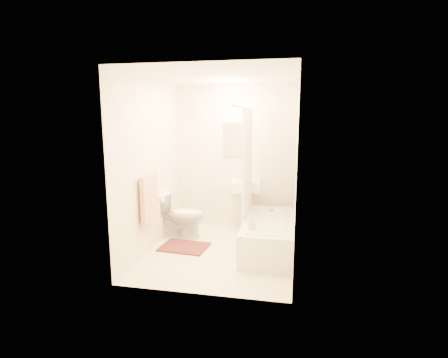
% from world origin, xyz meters
% --- Properties ---
extents(floor, '(2.40, 2.40, 0.00)m').
position_xyz_m(floor, '(0.00, 0.00, 0.00)').
color(floor, beige).
rests_on(floor, ground).
extents(ceiling, '(2.40, 2.40, 0.00)m').
position_xyz_m(ceiling, '(0.00, 0.00, 2.40)').
color(ceiling, white).
rests_on(ceiling, ground).
extents(wall_back, '(2.00, 0.02, 2.40)m').
position_xyz_m(wall_back, '(0.00, 1.20, 1.20)').
color(wall_back, beige).
rests_on(wall_back, ground).
extents(wall_left, '(0.02, 2.40, 2.40)m').
position_xyz_m(wall_left, '(-1.00, 0.00, 1.20)').
color(wall_left, beige).
rests_on(wall_left, ground).
extents(wall_right, '(0.02, 2.40, 2.40)m').
position_xyz_m(wall_right, '(1.00, 0.00, 1.20)').
color(wall_right, beige).
rests_on(wall_right, ground).
extents(mirror, '(0.40, 0.03, 0.55)m').
position_xyz_m(mirror, '(0.00, 1.18, 1.50)').
color(mirror, white).
rests_on(mirror, wall_back).
extents(curtain_rod, '(0.03, 1.70, 0.03)m').
position_xyz_m(curtain_rod, '(0.30, 0.10, 2.00)').
color(curtain_rod, silver).
rests_on(curtain_rod, wall_back).
extents(shower_curtain, '(0.04, 0.80, 1.55)m').
position_xyz_m(shower_curtain, '(0.30, 0.50, 1.22)').
color(shower_curtain, silver).
rests_on(shower_curtain, curtain_rod).
extents(towel_bar, '(0.02, 0.60, 0.02)m').
position_xyz_m(towel_bar, '(-0.96, -0.25, 1.10)').
color(towel_bar, silver).
rests_on(towel_bar, wall_left).
extents(towel, '(0.06, 0.45, 0.66)m').
position_xyz_m(towel, '(-0.93, -0.25, 0.78)').
color(towel, '#CC7266').
rests_on(towel, towel_bar).
extents(toilet_paper, '(0.11, 0.12, 0.12)m').
position_xyz_m(toilet_paper, '(-0.93, 0.12, 0.70)').
color(toilet_paper, white).
rests_on(toilet_paper, wall_left).
extents(toilet, '(0.74, 0.42, 0.71)m').
position_xyz_m(toilet, '(-0.75, 0.50, 0.36)').
color(toilet, silver).
rests_on(toilet, floor).
extents(sink, '(0.51, 0.44, 0.91)m').
position_xyz_m(sink, '(0.20, 1.06, 0.45)').
color(sink, white).
rests_on(sink, floor).
extents(bathtub, '(0.68, 1.57, 0.44)m').
position_xyz_m(bathtub, '(0.66, 0.22, 0.22)').
color(bathtub, white).
rests_on(bathtub, floor).
extents(bath_mat, '(0.71, 0.56, 0.02)m').
position_xyz_m(bath_mat, '(-0.55, 0.05, 0.01)').
color(bath_mat, '#4C251F').
rests_on(bath_mat, floor).
extents(soap_bottle, '(0.09, 0.09, 0.20)m').
position_xyz_m(soap_bottle, '(0.47, -0.23, 0.54)').
color(soap_bottle, silver).
rests_on(soap_bottle, bathtub).
extents(scrub_brush, '(0.06, 0.19, 0.04)m').
position_xyz_m(scrub_brush, '(0.66, 0.73, 0.46)').
color(scrub_brush, '#42BD7B').
rests_on(scrub_brush, bathtub).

